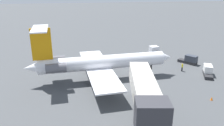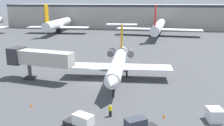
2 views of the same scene
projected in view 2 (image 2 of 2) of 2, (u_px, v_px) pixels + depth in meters
ground_plane at (95, 83)px, 46.60m from camera, size 400.00×400.00×0.10m
regional_jet at (118, 62)px, 48.82m from camera, size 20.76×26.44×9.75m
jet_bridge at (36, 58)px, 47.54m from camera, size 13.41×5.19×6.04m
ground_crew_marshaller at (110, 111)px, 33.10m from camera, size 0.48×0.42×1.69m
baggage_tug_trailing at (81, 122)px, 30.01m from camera, size 4.21×2.99×1.90m
cargo_container_uld at (215, 115)px, 31.92m from camera, size 2.13×2.31×1.67m
traffic_cone_near at (31, 105)px, 36.31m from camera, size 0.36×0.36×0.55m
traffic_cone_mid at (164, 116)px, 32.84m from camera, size 0.36×0.36×0.55m
terminal_building at (136, 16)px, 137.02m from camera, size 138.55×21.94×12.58m
parked_airliner_west_mid at (58, 24)px, 114.77m from camera, size 28.04×33.13×13.30m
parked_airliner_centre at (159, 26)px, 106.93m from camera, size 36.13×42.72×13.05m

